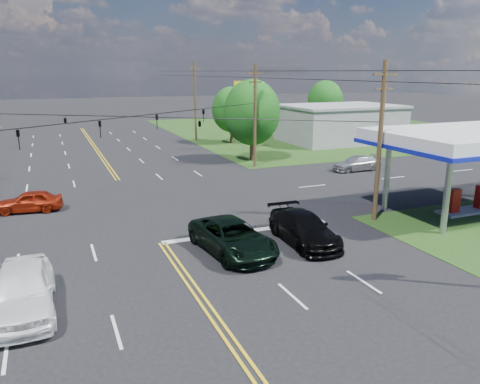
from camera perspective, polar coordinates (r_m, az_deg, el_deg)
name	(u,v)px	position (r m, az deg, el deg)	size (l,w,h in m)	color
ground	(135,205)	(32.83, -12.67, -1.53)	(280.00, 280.00, 0.00)	black
grass_ne	(322,129)	(75.35, 10.02, 7.52)	(46.00, 48.00, 0.03)	#203E14
stop_bar	(248,231)	(26.80, 1.01, -4.83)	(10.00, 0.50, 0.02)	silver
retail_ne	(340,124)	(62.41, 12.08, 8.05)	(14.00, 10.00, 4.40)	gray
gas_canopy	(475,140)	(32.71, 26.73, 5.66)	(12.20, 8.20, 5.35)	white
pole_se	(380,141)	(28.89, 16.69, 6.03)	(1.60, 0.28, 9.50)	#412D1B
pole_ne	(255,115)	(44.25, 1.84, 9.37)	(1.60, 0.28, 9.50)	#412D1B
pole_right_far	(195,101)	(62.01, -5.49, 11.01)	(1.60, 0.28, 10.00)	#412D1B
span_wire_signals	(130,117)	(31.74, -13.27, 8.93)	(26.00, 18.00, 1.13)	black
power_lines	(133,76)	(29.64, -12.91, 13.63)	(26.04, 100.00, 0.64)	black
tree_right_a	(252,113)	(47.39, 1.45, 9.65)	(5.70, 5.70, 8.18)	#412D1B
tree_right_b	(231,110)	(59.45, -1.05, 10.01)	(4.94, 4.94, 7.09)	#412D1B
tree_far_r	(325,101)	(72.73, 10.35, 10.86)	(5.32, 5.32, 7.63)	#412D1B
pickup_dkgreen	(232,237)	(23.52, -0.93, -5.52)	(2.71, 5.87, 1.63)	black
suv_black	(304,228)	(25.07, 7.78, -4.41)	(2.24, 5.52, 1.60)	black
pickup_white	(23,290)	(19.63, -24.93, -10.79)	(2.20, 5.46, 1.86)	white
sedan_red	(29,201)	(33.26, -24.30, -1.04)	(1.64, 4.08, 1.39)	maroon
sedan_far	(357,163)	(44.32, 14.02, 3.42)	(1.89, 4.66, 1.35)	#A9A9AE
polesign_ne	(244,97)	(53.28, 0.43, 11.55)	(2.16, 0.81, 7.90)	#A5A5AA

